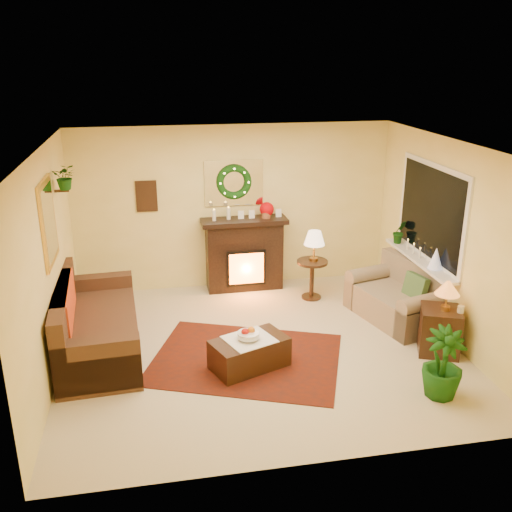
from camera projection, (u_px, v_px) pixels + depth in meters
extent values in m
plane|color=beige|center=(261.00, 348.00, 7.39)|extent=(5.00, 5.00, 0.00)
plane|color=white|center=(262.00, 147.00, 6.52)|extent=(5.00, 5.00, 0.00)
plane|color=#EFD88C|center=(234.00, 207.00, 9.04)|extent=(5.00, 5.00, 0.00)
plane|color=#EFD88C|center=(312.00, 340.00, 4.87)|extent=(5.00, 5.00, 0.00)
plane|color=#EFD88C|center=(47.00, 267.00, 6.52)|extent=(4.50, 4.50, 0.00)
plane|color=#EFD88C|center=(450.00, 242.00, 7.39)|extent=(4.50, 4.50, 0.00)
cube|color=#6C0703|center=(246.00, 359.00, 7.12)|extent=(2.74, 2.42, 0.01)
cube|color=#4E3922|center=(98.00, 320.00, 7.19)|extent=(1.09, 2.23, 0.93)
cube|color=#C93D13|center=(97.00, 314.00, 7.30)|extent=(0.79, 1.29, 0.02)
cube|color=black|center=(244.00, 256.00, 9.12)|extent=(1.20, 0.39, 1.10)
sphere|color=#BC0207|center=(267.00, 209.00, 8.94)|extent=(0.22, 0.22, 0.22)
cylinder|color=white|center=(214.00, 215.00, 8.75)|extent=(0.06, 0.06, 0.18)
cylinder|color=beige|center=(229.00, 214.00, 8.85)|extent=(0.06, 0.06, 0.19)
cube|color=white|center=(234.00, 183.00, 8.88)|extent=(0.92, 0.02, 0.72)
torus|color=#194719|center=(234.00, 182.00, 8.84)|extent=(0.55, 0.11, 0.55)
cube|color=#381E11|center=(147.00, 196.00, 8.70)|extent=(0.32, 0.03, 0.48)
cube|color=gold|center=(48.00, 222.00, 6.65)|extent=(0.03, 0.84, 1.00)
imported|color=#194719|center=(67.00, 189.00, 7.29)|extent=(0.33, 0.28, 0.36)
cube|color=tan|center=(397.00, 292.00, 8.08)|extent=(1.16, 1.58, 0.82)
cube|color=white|center=(431.00, 212.00, 7.81)|extent=(0.03, 1.86, 1.36)
cube|color=black|center=(430.00, 213.00, 7.81)|extent=(0.02, 1.70, 1.22)
cube|color=white|center=(419.00, 259.00, 8.02)|extent=(0.22, 1.86, 0.04)
cone|color=silver|center=(436.00, 258.00, 7.58)|extent=(0.19, 0.19, 0.28)
imported|color=#235221|center=(400.00, 231.00, 8.59)|extent=(0.26, 0.21, 0.47)
cylinder|color=#362113|center=(312.00, 278.00, 8.81)|extent=(0.61, 0.61, 0.62)
cone|color=beige|center=(314.00, 244.00, 8.62)|extent=(0.32, 0.32, 0.49)
cube|color=#552A21|center=(439.00, 333.00, 7.22)|extent=(0.64, 0.64, 0.60)
cone|color=orange|center=(446.00, 299.00, 7.04)|extent=(0.31, 0.31, 0.45)
cube|color=#331914|center=(249.00, 352.00, 6.88)|extent=(1.02, 0.79, 0.38)
cylinder|color=silver|center=(248.00, 335.00, 6.79)|extent=(0.26, 0.26, 0.06)
imported|color=#143812|center=(443.00, 360.00, 6.23)|extent=(1.43, 1.43, 2.43)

